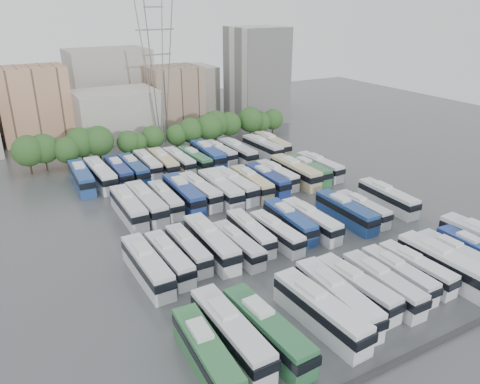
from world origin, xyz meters
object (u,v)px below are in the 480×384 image
bus_r0_s11 (457,257)px  bus_r3_s13 (272,144)px  bus_r1_s7 (289,221)px  bus_r0_s8 (398,274)px  bus_r1_s3 (211,242)px  bus_r2_s8 (252,183)px  bus_r2_s1 (129,207)px  bus_r0_s4 (320,311)px  bus_r2_s11 (295,172)px  bus_r3_s12 (262,147)px  bus_r1_s0 (147,266)px  bus_r2_s6 (220,189)px  bus_r3_s5 (163,163)px  bus_r3_s10 (238,152)px  bus_r1_s6 (276,232)px  bus_r1_s11 (362,208)px  bus_r0_s2 (267,330)px  bus_r2_s4 (183,194)px  bus_r0_s6 (356,287)px  bus_r0_s10 (445,265)px  bus_r3_s8 (208,154)px  bus_r0_s12 (476,252)px  bus_r1_s1 (169,258)px  bus_r3_s2 (118,171)px  bus_r2_s10 (277,175)px  apartment_tower (257,75)px  bus_r2_s3 (165,199)px  bus_r2_s12 (308,170)px  bus_r0_s0 (206,354)px  bus_r3_s9 (220,152)px  bus_r0_s7 (382,284)px  bus_r2_s7 (234,185)px  bus_r1_s4 (238,244)px  bus_r2_s2 (146,203)px  bus_r0_s1 (231,332)px  bus_r3_s0 (81,177)px  bus_r1_s2 (188,249)px  bus_r3_s3 (133,169)px  bus_r1_s13 (388,197)px  bus_r1_s5 (250,232)px  bus_r2_s9 (267,180)px  bus_r1_s8 (311,220)px  bus_r3_s6 (179,161)px  bus_r0_s5 (337,298)px

bus_r0_s11 → bus_r3_s13: (6.53, 54.40, 0.17)m
bus_r1_s7 → bus_r0_s8: bearing=-77.3°
bus_r1_s3 → bus_r2_s8: size_ratio=1.06×
bus_r2_s1 → bus_r2_s8: bearing=0.0°
bus_r0_s4 → bus_r1_s7: 22.34m
bus_r2_s11 → bus_r3_s12: 17.37m
bus_r1_s0 → bus_r3_s12: (39.46, 35.87, -0.01)m
bus_r2_s6 → bus_r3_s13: bearing=40.5°
bus_r3_s5 → bus_r3_s10: bus_r3_s10 is taller
bus_r1_s6 → bus_r1_s11: bus_r1_s6 is taller
bus_r0_s2 → bus_r0_s4: bus_r0_s4 is taller
bus_r2_s4 → bus_r2_s8: bus_r2_s4 is taller
bus_r0_s2 → bus_r0_s6: 13.41m
bus_r0_s10 → bus_r3_s8: 55.54m
bus_r0_s12 → bus_r3_s10: size_ratio=0.90×
bus_r1_s1 → bus_r3_s2: bearing=83.2°
bus_r3_s2 → bus_r2_s10: bearing=-32.1°
apartment_tower → bus_r0_s2: size_ratio=1.97×
bus_r0_s12 → bus_r2_s3: size_ratio=1.00×
bus_r2_s12 → bus_r3_s5: (-23.33, 17.93, 0.08)m
bus_r0_s0 → bus_r3_s9: bearing=64.4°
bus_r0_s7 → bus_r3_s12: 55.71m
bus_r2_s7 → bus_r0_s0: bearing=-124.4°
bus_r2_s12 → bus_r1_s4: bearing=-144.6°
bus_r2_s2 → bus_r2_s10: (26.41, 1.13, -0.29)m
bus_r1_s4 → bus_r3_s10: 41.18m
bus_r1_s7 → bus_r2_s4: bus_r2_s4 is taller
bus_r3_s5 → bus_r0_s1: bearing=-102.0°
bus_r1_s1 → bus_r3_s0: 35.71m
bus_r0_s11 → bus_r2_s1: (-32.92, 36.09, 0.21)m
bus_r0_s11 → bus_r3_s9: bus_r3_s9 is taller
bus_r3_s9 → apartment_tower: bearing=43.9°
bus_r0_s10 → bus_r1_s2: bus_r0_s10 is taller
bus_r1_s0 → bus_r1_s11: (36.26, 0.18, -0.30)m
bus_r0_s11 → bus_r3_s3: 59.81m
bus_r2_s6 → bus_r2_s10: size_ratio=1.17×
bus_r2_s6 → bus_r3_s3: 20.54m
bus_r3_s12 → bus_r3_s8: bearing=173.1°
bus_r0_s2 → bus_r1_s13: 40.96m
bus_r2_s11 → bus_r1_s5: bearing=-139.5°
bus_r1_s7 → bus_r2_s4: 20.07m
bus_r0_s10 → bus_r0_s11: 3.54m
bus_r0_s2 → bus_r1_s1: bearing=97.1°
bus_r0_s7 → apartment_tower: bearing=69.0°
bus_r2_s1 → bus_r2_s9: size_ratio=1.07×
bus_r0_s7 → bus_r1_s8: bus_r1_s8 is taller
bus_r1_s13 → bus_r3_s6: size_ratio=1.03×
bus_r2_s11 → bus_r3_s0: size_ratio=1.02×
bus_r1_s13 → bus_r3_s13: bus_r3_s13 is taller
bus_r0_s5 → bus_r2_s7: bus_r0_s5 is taller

